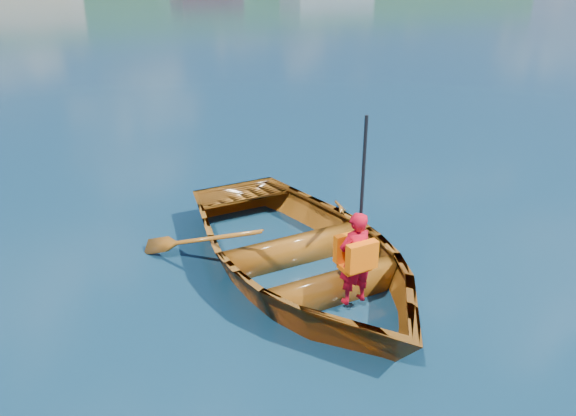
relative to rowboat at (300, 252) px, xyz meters
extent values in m
plane|color=#0E2A3F|center=(1.27, 0.25, -0.29)|extent=(600.00, 600.00, 0.00)
imported|color=brown|center=(0.00, 0.00, 0.00)|extent=(3.33, 4.48, 0.89)
imported|color=red|center=(0.21, -0.89, 0.32)|extent=(0.39, 0.27, 1.03)
cube|color=#FF6306|center=(0.21, -1.01, 0.41)|extent=(0.35, 0.12, 0.30)
cube|color=#FF6306|center=(0.20, -0.77, 0.41)|extent=(0.34, 0.10, 0.30)
cube|color=#FF6306|center=(0.21, -0.89, 0.23)|extent=(0.31, 0.24, 0.05)
cylinder|color=black|center=(0.35, -0.73, 0.79)|extent=(0.04, 0.04, 1.97)
camera|label=1|loc=(-2.46, -5.24, 3.15)|focal=35.00mm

